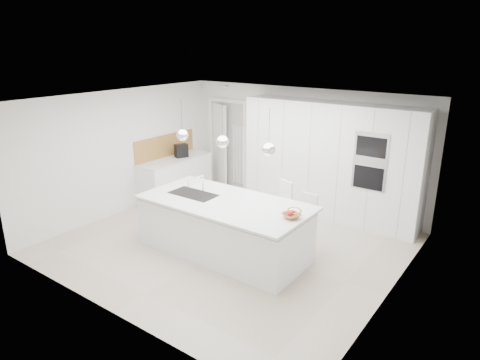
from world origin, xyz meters
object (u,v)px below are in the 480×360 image
Objects in this scene: fruit_bowl at (291,216)px; espresso_machine at (181,151)px; island_base at (224,228)px; bar_stool_right at (305,223)px; bar_stool_left at (281,212)px.

espresso_machine is (-3.75, 1.61, 0.12)m from fruit_bowl.
bar_stool_right is (1.05, 0.88, 0.06)m from island_base.
island_base is 3.10m from espresso_machine.
fruit_bowl is 0.25× the size of bar_stool_left.
island_base is 1.32m from fruit_bowl.
espresso_machine is at bearing 156.74° from fruit_bowl.
bar_stool_right reaches higher than fruit_bowl.
bar_stool_right reaches higher than island_base.
fruit_bowl is 0.93m from bar_stool_right.
fruit_bowl is at bearing -74.57° from bar_stool_right.
fruit_bowl is (1.22, 0.08, 0.50)m from island_base.
bar_stool_left reaches higher than fruit_bowl.
bar_stool_left is at bearing 11.50° from espresso_machine.
bar_stool_right is at bearing 11.87° from espresso_machine.
bar_stool_left is (3.06, -0.71, -0.52)m from espresso_machine.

